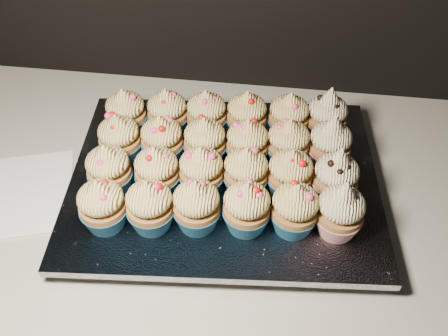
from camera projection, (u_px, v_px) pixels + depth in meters
name	position (u px, v px, depth m)	size (l,w,h in m)	color
worktop	(177.00, 208.00, 0.76)	(2.44, 0.64, 0.04)	beige
napkin	(16.00, 195.00, 0.75)	(0.16, 0.16, 0.00)	white
baking_tray	(224.00, 186.00, 0.75)	(0.41, 0.32, 0.02)	black
foil_lining	(224.00, 178.00, 0.74)	(0.45, 0.35, 0.01)	silver
cupcake_0	(102.00, 205.00, 0.65)	(0.06, 0.06, 0.08)	#1C5984
cupcake_1	(150.00, 206.00, 0.65)	(0.06, 0.06, 0.08)	#1C5984
cupcake_2	(197.00, 206.00, 0.65)	(0.06, 0.06, 0.08)	#1C5984
cupcake_3	(247.00, 207.00, 0.64)	(0.06, 0.06, 0.08)	#1C5984
cupcake_4	(295.00, 209.00, 0.64)	(0.06, 0.06, 0.08)	#1C5984
cupcake_5	(340.00, 211.00, 0.64)	(0.06, 0.06, 0.10)	maroon
cupcake_6	(109.00, 170.00, 0.69)	(0.06, 0.06, 0.08)	#1C5984
cupcake_7	(157.00, 171.00, 0.69)	(0.06, 0.06, 0.08)	#1C5984
cupcake_8	(201.00, 171.00, 0.69)	(0.06, 0.06, 0.08)	#1C5984
cupcake_9	(246.00, 172.00, 0.69)	(0.06, 0.06, 0.08)	#1C5984
cupcake_10	(290.00, 174.00, 0.69)	(0.06, 0.06, 0.08)	#1C5984
cupcake_11	(336.00, 177.00, 0.68)	(0.06, 0.06, 0.10)	maroon
cupcake_12	(120.00, 139.00, 0.74)	(0.06, 0.06, 0.08)	#1C5984
cupcake_13	(162.00, 140.00, 0.73)	(0.06, 0.06, 0.08)	#1C5984
cupcake_14	(205.00, 142.00, 0.73)	(0.06, 0.06, 0.08)	#1C5984
cupcake_15	(247.00, 144.00, 0.73)	(0.06, 0.06, 0.08)	#1C5984
cupcake_16	(288.00, 144.00, 0.73)	(0.06, 0.06, 0.08)	#1C5984
cupcake_17	(330.00, 144.00, 0.73)	(0.06, 0.06, 0.10)	maroon
cupcake_18	(126.00, 113.00, 0.78)	(0.06, 0.06, 0.08)	#1C5984
cupcake_19	(167.00, 113.00, 0.78)	(0.06, 0.06, 0.08)	#1C5984
cupcake_20	(206.00, 114.00, 0.78)	(0.06, 0.06, 0.08)	#1C5984
cupcake_21	(247.00, 116.00, 0.77)	(0.06, 0.06, 0.08)	#1C5984
cupcake_22	(289.00, 117.00, 0.77)	(0.06, 0.06, 0.08)	#1C5984
cupcake_23	(327.00, 116.00, 0.77)	(0.06, 0.06, 0.10)	maroon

